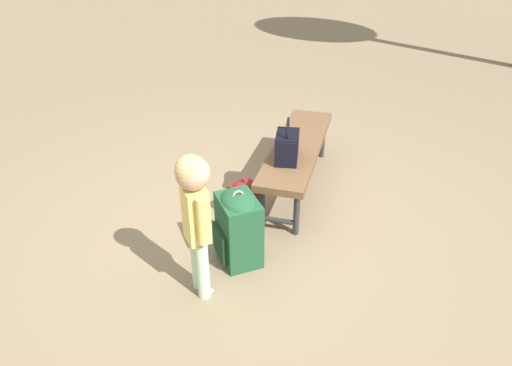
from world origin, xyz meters
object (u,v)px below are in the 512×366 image
Objects in this scene: park_bench at (297,150)px; child_standing at (195,206)px; handbag at (287,145)px; backpack_small at (243,198)px; backpack_large at (239,226)px.

park_bench is 1.57m from child_standing.
child_standing reaches higher than handbag.
park_bench is 4.65× the size of backpack_small.
backpack_small is (0.30, -0.27, -0.40)m from handbag.
child_standing is at bearing -6.44° from park_bench.
park_bench is at bearing 173.56° from child_standing.
handbag is 0.63× the size of backpack_large.
handbag is 0.57m from backpack_small.
backpack_large is 1.67× the size of backpack_small.
backpack_small is (0.61, -0.26, -0.22)m from park_bench.
child_standing is (1.54, -0.17, 0.30)m from park_bench.
handbag is at bearing 0.54° from park_bench.
park_bench is at bearing 156.47° from backpack_small.
child_standing reaches higher than backpack_small.
backpack_small is at bearing -23.53° from park_bench.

